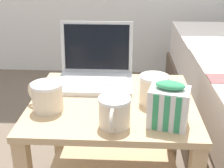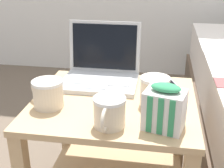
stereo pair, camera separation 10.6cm
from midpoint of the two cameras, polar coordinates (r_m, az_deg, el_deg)
bedside_table at (r=1.21m, az=2.84°, el=-10.55°), size 0.59×0.53×0.49m
laptop at (r=1.27m, az=0.36°, el=2.45°), size 0.30×0.25×0.23m
mug_front_left at (r=0.94m, az=2.72°, el=-5.00°), size 0.10×0.14×0.09m
mug_front_right at (r=1.07m, az=-8.99°, el=-1.54°), size 0.14×0.11×0.10m
mug_mid_center at (r=1.08m, az=10.72°, el=-1.20°), size 0.12×0.12×0.10m
snack_bag at (r=0.95m, az=12.75°, el=-4.43°), size 0.14×0.12×0.14m
cell_phone at (r=1.25m, az=12.60°, el=-0.57°), size 0.12×0.16×0.01m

